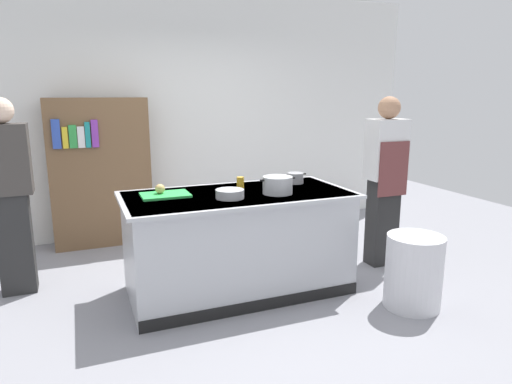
{
  "coord_description": "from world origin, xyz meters",
  "views": [
    {
      "loc": [
        -1.28,
        -3.59,
        1.75
      ],
      "look_at": [
        0.25,
        0.2,
        0.85
      ],
      "focal_mm": 31.63,
      "sensor_mm": 36.0,
      "label": 1
    }
  ],
  "objects_px": {
    "trash_bin": "(414,272)",
    "bookshelf": "(101,173)",
    "sauce_pan": "(295,178)",
    "mixing_bowl": "(230,194)",
    "stock_pot": "(278,185)",
    "person_chef": "(385,178)",
    "person_guest": "(10,193)",
    "onion": "(160,189)",
    "juice_cup": "(240,182)"
  },
  "relations": [
    {
      "from": "trash_bin",
      "to": "bookshelf",
      "type": "bearing_deg",
      "value": 130.61
    },
    {
      "from": "sauce_pan",
      "to": "mixing_bowl",
      "type": "distance_m",
      "value": 0.87
    },
    {
      "from": "stock_pot",
      "to": "mixing_bowl",
      "type": "height_order",
      "value": "stock_pot"
    },
    {
      "from": "bookshelf",
      "to": "sauce_pan",
      "type": "bearing_deg",
      "value": -43.13
    },
    {
      "from": "trash_bin",
      "to": "stock_pot",
      "type": "bearing_deg",
      "value": 142.66
    },
    {
      "from": "trash_bin",
      "to": "bookshelf",
      "type": "height_order",
      "value": "bookshelf"
    },
    {
      "from": "trash_bin",
      "to": "person_chef",
      "type": "xyz_separation_m",
      "value": [
        0.37,
        0.91,
        0.61
      ]
    },
    {
      "from": "mixing_bowl",
      "to": "person_guest",
      "type": "relative_size",
      "value": 0.14
    },
    {
      "from": "person_chef",
      "to": "person_guest",
      "type": "relative_size",
      "value": 1.0
    },
    {
      "from": "onion",
      "to": "juice_cup",
      "type": "bearing_deg",
      "value": 4.88
    },
    {
      "from": "onion",
      "to": "person_guest",
      "type": "distance_m",
      "value": 1.32
    },
    {
      "from": "stock_pot",
      "to": "person_chef",
      "type": "distance_m",
      "value": 1.31
    },
    {
      "from": "sauce_pan",
      "to": "juice_cup",
      "type": "bearing_deg",
      "value": 179.91
    },
    {
      "from": "trash_bin",
      "to": "bookshelf",
      "type": "xyz_separation_m",
      "value": [
        -2.26,
        2.64,
        0.55
      ]
    },
    {
      "from": "trash_bin",
      "to": "person_chef",
      "type": "bearing_deg",
      "value": 67.98
    },
    {
      "from": "person_chef",
      "to": "juice_cup",
      "type": "bearing_deg",
      "value": 97.48
    },
    {
      "from": "onion",
      "to": "trash_bin",
      "type": "bearing_deg",
      "value": -27.87
    },
    {
      "from": "person_guest",
      "to": "bookshelf",
      "type": "distance_m",
      "value": 1.36
    },
    {
      "from": "juice_cup",
      "to": "sauce_pan",
      "type": "bearing_deg",
      "value": -0.09
    },
    {
      "from": "stock_pot",
      "to": "person_guest",
      "type": "bearing_deg",
      "value": 158.44
    },
    {
      "from": "person_chef",
      "to": "bookshelf",
      "type": "relative_size",
      "value": 1.01
    },
    {
      "from": "bookshelf",
      "to": "trash_bin",
      "type": "bearing_deg",
      "value": -49.39
    },
    {
      "from": "sauce_pan",
      "to": "person_guest",
      "type": "distance_m",
      "value": 2.55
    },
    {
      "from": "juice_cup",
      "to": "person_guest",
      "type": "xyz_separation_m",
      "value": [
        -1.94,
        0.5,
        -0.04
      ]
    },
    {
      "from": "person_chef",
      "to": "mixing_bowl",
      "type": "bearing_deg",
      "value": 110.27
    },
    {
      "from": "trash_bin",
      "to": "person_chef",
      "type": "height_order",
      "value": "person_chef"
    },
    {
      "from": "stock_pot",
      "to": "sauce_pan",
      "type": "xyz_separation_m",
      "value": [
        0.35,
        0.35,
        -0.02
      ]
    },
    {
      "from": "person_chef",
      "to": "person_guest",
      "type": "height_order",
      "value": "same"
    },
    {
      "from": "person_guest",
      "to": "stock_pot",
      "type": "bearing_deg",
      "value": 66.56
    },
    {
      "from": "person_guest",
      "to": "bookshelf",
      "type": "height_order",
      "value": "person_guest"
    },
    {
      "from": "stock_pot",
      "to": "mixing_bowl",
      "type": "bearing_deg",
      "value": -178.51
    },
    {
      "from": "stock_pot",
      "to": "person_chef",
      "type": "height_order",
      "value": "person_chef"
    },
    {
      "from": "onion",
      "to": "trash_bin",
      "type": "height_order",
      "value": "onion"
    },
    {
      "from": "juice_cup",
      "to": "person_guest",
      "type": "height_order",
      "value": "person_guest"
    },
    {
      "from": "bookshelf",
      "to": "mixing_bowl",
      "type": "bearing_deg",
      "value": -65.1
    },
    {
      "from": "onion",
      "to": "juice_cup",
      "type": "xyz_separation_m",
      "value": [
        0.74,
        0.06,
        -0.01
      ]
    },
    {
      "from": "trash_bin",
      "to": "person_guest",
      "type": "relative_size",
      "value": 0.36
    },
    {
      "from": "sauce_pan",
      "to": "person_guest",
      "type": "xyz_separation_m",
      "value": [
        -2.5,
        0.5,
        -0.04
      ]
    },
    {
      "from": "trash_bin",
      "to": "sauce_pan",
      "type": "bearing_deg",
      "value": 118.48
    },
    {
      "from": "person_chef",
      "to": "trash_bin",
      "type": "bearing_deg",
      "value": 171.04
    },
    {
      "from": "sauce_pan",
      "to": "person_chef",
      "type": "height_order",
      "value": "person_chef"
    },
    {
      "from": "bookshelf",
      "to": "juice_cup",
      "type": "bearing_deg",
      "value": -54.5
    },
    {
      "from": "stock_pot",
      "to": "person_chef",
      "type": "xyz_separation_m",
      "value": [
        1.29,
        0.21,
        -0.06
      ]
    },
    {
      "from": "sauce_pan",
      "to": "trash_bin",
      "type": "relative_size",
      "value": 0.36
    },
    {
      "from": "trash_bin",
      "to": "bookshelf",
      "type": "distance_m",
      "value": 3.52
    },
    {
      "from": "juice_cup",
      "to": "bookshelf",
      "type": "bearing_deg",
      "value": 125.5
    },
    {
      "from": "person_chef",
      "to": "person_guest",
      "type": "distance_m",
      "value": 3.5
    },
    {
      "from": "stock_pot",
      "to": "bookshelf",
      "type": "bearing_deg",
      "value": 124.73
    },
    {
      "from": "onion",
      "to": "stock_pot",
      "type": "xyz_separation_m",
      "value": [
        0.96,
        -0.29,
        0.01
      ]
    },
    {
      "from": "onion",
      "to": "stock_pot",
      "type": "distance_m",
      "value": 1.0
    }
  ]
}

